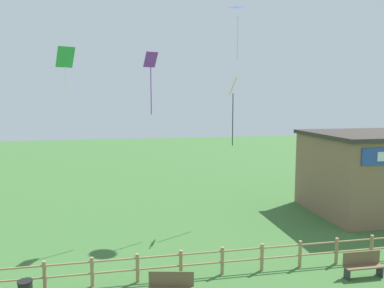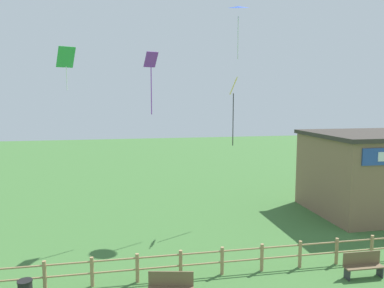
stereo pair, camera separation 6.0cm
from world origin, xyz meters
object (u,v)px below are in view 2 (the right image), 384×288
kite_blue_delta (238,8)px  kite_green_diamond (66,60)px  park_bench_near_fence (171,286)px  park_bench_by_building (363,264)px  seaside_building (372,173)px  kite_purple_streamer (151,70)px  kite_yellow_diamond (233,97)px

kite_blue_delta → kite_green_diamond: bearing=172.5°
park_bench_near_fence → park_bench_by_building: bearing=1.8°
park_bench_by_building → kite_blue_delta: 14.84m
park_bench_near_fence → kite_green_diamond: size_ratio=0.68×
park_bench_near_fence → kite_blue_delta: size_ratio=0.52×
seaside_building → kite_purple_streamer: size_ratio=2.29×
kite_purple_streamer → kite_blue_delta: (5.19, 1.55, 3.72)m
seaside_building → park_bench_near_fence: (-13.61, -7.82, -1.98)m
park_bench_by_building → kite_purple_streamer: bearing=136.4°
park_bench_near_fence → kite_yellow_diamond: size_ratio=0.42×
park_bench_near_fence → kite_purple_streamer: bearing=89.7°
park_bench_near_fence → kite_purple_streamer: (0.05, 7.52, 7.96)m
kite_yellow_diamond → park_bench_near_fence: bearing=-120.1°
seaside_building → kite_green_diamond: 19.52m
park_bench_by_building → kite_purple_streamer: size_ratio=0.50×
kite_yellow_diamond → park_bench_by_building: bearing=-69.4°
seaside_building → kite_purple_streamer: kite_purple_streamer is taller
park_bench_by_building → kite_yellow_diamond: bearing=110.6°
kite_green_diamond → kite_yellow_diamond: size_ratio=0.62×
park_bench_near_fence → park_bench_by_building: (7.68, 0.24, 0.00)m
seaside_building → kite_blue_delta: bearing=171.5°
park_bench_by_building → kite_blue_delta: bearing=105.5°
park_bench_near_fence → kite_purple_streamer: size_ratio=0.51×
seaside_building → park_bench_near_fence: 15.82m
kite_purple_streamer → park_bench_near_fence: bearing=-90.3°
seaside_building → kite_purple_streamer: (-13.57, -0.30, 5.98)m
seaside_building → park_bench_by_building: bearing=-128.0°
park_bench_by_building → kite_blue_delta: kite_blue_delta is taller
kite_blue_delta → kite_yellow_diamond: 5.17m
kite_green_diamond → kite_blue_delta: kite_blue_delta is taller
seaside_building → kite_blue_delta: (-8.37, 1.25, 9.70)m
kite_green_diamond → kite_yellow_diamond: bearing=-13.5°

